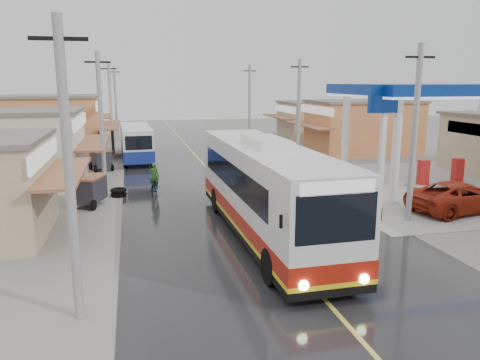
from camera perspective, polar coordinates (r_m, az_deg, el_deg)
The scene contains 14 objects.
ground at distance 20.39m, azimuth 2.86°, elevation -6.28°, with size 120.00×120.00×0.00m, color slate.
road at distance 34.62m, azimuth -3.97°, elevation 1.35°, with size 12.00×90.00×0.02m, color black.
centre_line at distance 34.62m, azimuth -3.97°, elevation 1.37°, with size 0.15×90.00×0.01m, color #D8CC4C.
shopfronts_left at distance 37.93m, azimuth -24.52°, elevation 1.21°, with size 11.00×44.00×5.20m, color tan, non-canonical shape.
shopfronts_right at distance 37.31m, azimuth 20.22°, elevation 1.39°, with size 11.00×44.00×4.80m, color beige, non-canonical shape.
utility_poles_left at distance 35.22m, azimuth -15.55°, elevation 1.10°, with size 1.60×50.00×8.00m, color gray, non-canonical shape.
utility_poles_right at distance 36.37m, azimuth 6.99°, elevation 1.79°, with size 1.60×36.00×8.00m, color gray, non-canonical shape.
coach_bus at distance 19.26m, azimuth 3.11°, elevation -1.22°, with size 3.16×13.29×4.13m.
second_bus at distance 38.99m, azimuth -12.54°, elevation 4.52°, with size 2.57×8.50×2.79m.
jeepney at distance 25.67m, azimuth 25.18°, elevation -1.85°, with size 2.50×5.43×1.51m, color maroon.
cyclist at distance 27.19m, azimuth -10.39°, elevation -0.47°, with size 0.92×1.81×1.86m.
tricycle_near at distance 25.46m, azimuth -17.93°, elevation -1.06°, with size 1.89×2.35×1.56m.
tricycle_far at distance 35.49m, azimuth -16.61°, elevation 2.53°, with size 1.87×2.12×1.50m.
tyre_stack at distance 27.24m, azimuth -14.59°, elevation -1.46°, with size 0.90×0.90×0.46m.
Camera 1 is at (-5.37, -18.60, 6.39)m, focal length 35.00 mm.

